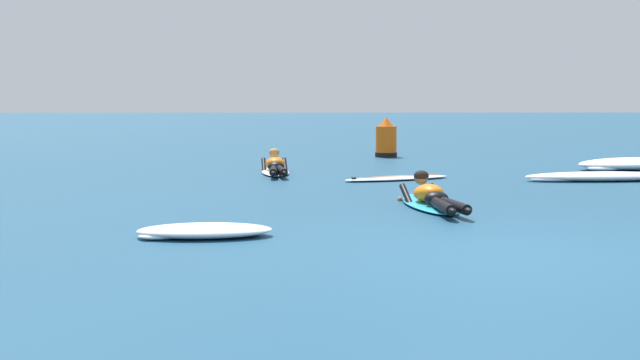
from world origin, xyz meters
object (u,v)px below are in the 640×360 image
(surfer_near, at_px, (431,199))
(drifting_surfboard, at_px, (396,178))
(channel_marker_buoy, at_px, (386,141))
(surfer_far, at_px, (276,167))

(surfer_near, distance_m, drifting_surfboard, 3.96)
(drifting_surfboard, relative_size, channel_marker_buoy, 2.15)
(surfer_near, height_order, surfer_far, same)
(surfer_near, relative_size, drifting_surfboard, 1.12)
(drifting_surfboard, bearing_deg, surfer_far, 151.49)
(surfer_far, height_order, channel_marker_buoy, channel_marker_buoy)
(surfer_far, distance_m, channel_marker_buoy, 5.38)
(surfer_far, bearing_deg, drifting_surfboard, -28.51)
(surfer_far, bearing_deg, channel_marker_buoy, 59.25)
(surfer_near, height_order, channel_marker_buoy, channel_marker_buoy)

